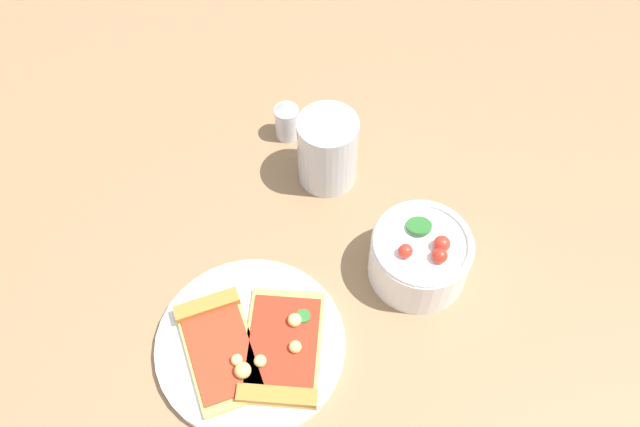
# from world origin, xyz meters

# --- Properties ---
(ground_plane) EXTENTS (2.40, 2.40, 0.00)m
(ground_plane) POSITION_xyz_m (0.00, 0.00, 0.00)
(ground_plane) COLOR #93704C
(ground_plane) RESTS_ON ground
(plate) EXTENTS (0.23, 0.23, 0.01)m
(plate) POSITION_xyz_m (-0.04, 0.00, 0.01)
(plate) COLOR white
(plate) RESTS_ON ground_plane
(pizza_slice_near) EXTENTS (0.16, 0.13, 0.03)m
(pizza_slice_near) POSITION_xyz_m (-0.02, 0.03, 0.02)
(pizza_slice_near) COLOR #E5B256
(pizza_slice_near) RESTS_ON plate
(pizza_slice_far) EXTENTS (0.17, 0.17, 0.02)m
(pizza_slice_far) POSITION_xyz_m (-0.08, -0.02, 0.02)
(pizza_slice_far) COLOR #E5B256
(pizza_slice_far) RESTS_ON plate
(salad_bowl) EXTENTS (0.13, 0.13, 0.09)m
(salad_bowl) POSITION_xyz_m (-0.10, -0.23, 0.04)
(salad_bowl) COLOR white
(salad_bowl) RESTS_ON ground_plane
(soda_glass) EXTENTS (0.08, 0.08, 0.11)m
(soda_glass) POSITION_xyz_m (0.10, -0.25, 0.05)
(soda_glass) COLOR silver
(soda_glass) RESTS_ON ground_plane
(pepper_shaker) EXTENTS (0.04, 0.04, 0.07)m
(pepper_shaker) POSITION_xyz_m (0.20, -0.25, 0.03)
(pepper_shaker) COLOR silver
(pepper_shaker) RESTS_ON ground_plane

